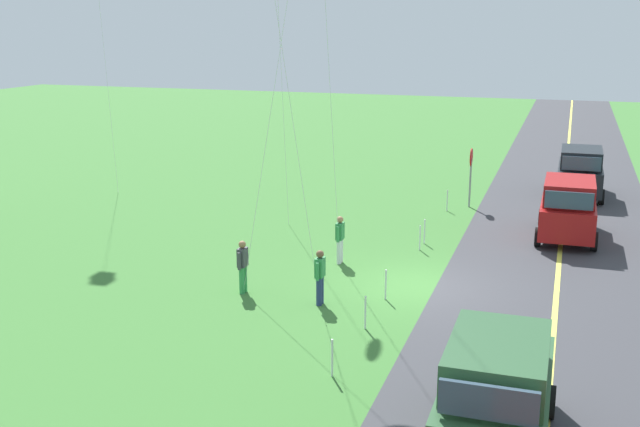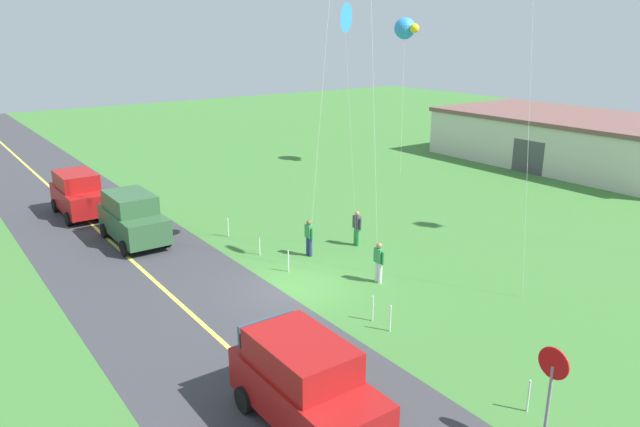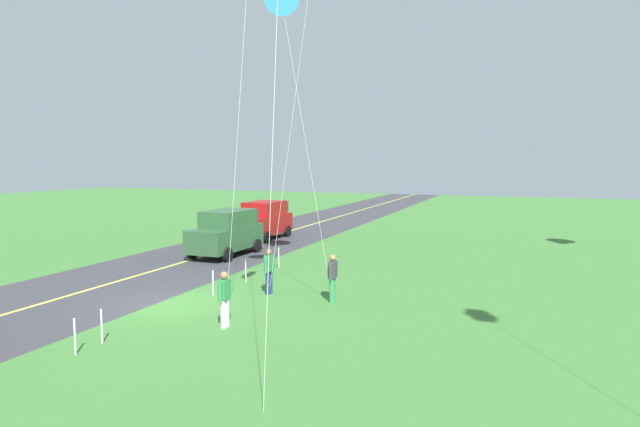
{
  "view_description": "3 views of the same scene",
  "coord_description": "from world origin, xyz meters",
  "px_view_note": "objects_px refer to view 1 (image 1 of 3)",
  "views": [
    {
      "loc": [
        -21.8,
        -4.0,
        7.83
      ],
      "look_at": [
        -0.63,
        2.96,
        2.19
      ],
      "focal_mm": 42.89,
      "sensor_mm": 36.0,
      "label": 1
    },
    {
      "loc": [
        17.1,
        -11.06,
        9.26
      ],
      "look_at": [
        -1.68,
        2.43,
        2.06
      ],
      "focal_mm": 33.24,
      "sensor_mm": 36.0,
      "label": 2
    },
    {
      "loc": [
        13.9,
        10.72,
        4.66
      ],
      "look_at": [
        -1.0,
        4.86,
        3.07
      ],
      "focal_mm": 29.63,
      "sensor_mm": 36.0,
      "label": 3
    }
  ],
  "objects_px": {
    "person_adult_near": "(340,238)",
    "person_child_watcher": "(320,275)",
    "stop_sign": "(471,166)",
    "person_adult_companion": "(243,265)",
    "car_suv_foreground": "(568,208)",
    "car_parked_west_near": "(497,392)",
    "car_parked_east_near": "(580,172)"
  },
  "relations": [
    {
      "from": "person_adult_near",
      "to": "person_child_watcher",
      "type": "distance_m",
      "value": 3.88
    },
    {
      "from": "stop_sign",
      "to": "person_adult_companion",
      "type": "height_order",
      "value": "stop_sign"
    },
    {
      "from": "car_suv_foreground",
      "to": "person_child_watcher",
      "type": "height_order",
      "value": "car_suv_foreground"
    },
    {
      "from": "car_suv_foreground",
      "to": "person_adult_near",
      "type": "bearing_deg",
      "value": 127.51
    },
    {
      "from": "car_suv_foreground",
      "to": "car_parked_west_near",
      "type": "distance_m",
      "value": 15.44
    },
    {
      "from": "person_adult_companion",
      "to": "person_adult_near",
      "type": "bearing_deg",
      "value": 140.88
    },
    {
      "from": "car_suv_foreground",
      "to": "car_parked_east_near",
      "type": "height_order",
      "value": "same"
    },
    {
      "from": "car_suv_foreground",
      "to": "stop_sign",
      "type": "bearing_deg",
      "value": 46.55
    },
    {
      "from": "car_parked_west_near",
      "to": "person_child_watcher",
      "type": "distance_m",
      "value": 8.2
    },
    {
      "from": "car_suv_foreground",
      "to": "car_parked_east_near",
      "type": "xyz_separation_m",
      "value": [
        7.46,
        -0.43,
        0.0
      ]
    },
    {
      "from": "car_parked_east_near",
      "to": "person_adult_near",
      "type": "bearing_deg",
      "value": 149.74
    },
    {
      "from": "stop_sign",
      "to": "car_parked_west_near",
      "type": "bearing_deg",
      "value": -171.17
    },
    {
      "from": "car_parked_west_near",
      "to": "person_adult_near",
      "type": "bearing_deg",
      "value": 31.23
    },
    {
      "from": "car_parked_east_near",
      "to": "car_parked_west_near",
      "type": "xyz_separation_m",
      "value": [
        -22.87,
        1.51,
        0.0
      ]
    },
    {
      "from": "car_parked_east_near",
      "to": "person_adult_near",
      "type": "distance_m",
      "value": 14.96
    },
    {
      "from": "car_suv_foreground",
      "to": "stop_sign",
      "type": "distance_m",
      "value": 5.64
    },
    {
      "from": "stop_sign",
      "to": "person_adult_near",
      "type": "height_order",
      "value": "stop_sign"
    },
    {
      "from": "car_parked_west_near",
      "to": "person_child_watcher",
      "type": "height_order",
      "value": "car_parked_west_near"
    },
    {
      "from": "person_adult_near",
      "to": "person_child_watcher",
      "type": "height_order",
      "value": "same"
    },
    {
      "from": "car_suv_foreground",
      "to": "person_adult_companion",
      "type": "relative_size",
      "value": 2.75
    },
    {
      "from": "car_parked_west_near",
      "to": "car_suv_foreground",
      "type": "bearing_deg",
      "value": -4.0
    },
    {
      "from": "car_suv_foreground",
      "to": "person_adult_companion",
      "type": "distance_m",
      "value": 12.8
    },
    {
      "from": "car_parked_west_near",
      "to": "person_adult_companion",
      "type": "xyz_separation_m",
      "value": [
        6.3,
        7.92,
        -0.29
      ]
    },
    {
      "from": "car_suv_foreground",
      "to": "stop_sign",
      "type": "height_order",
      "value": "stop_sign"
    },
    {
      "from": "car_suv_foreground",
      "to": "person_adult_near",
      "type": "xyz_separation_m",
      "value": [
        -5.46,
        7.11,
        -0.29
      ]
    },
    {
      "from": "car_suv_foreground",
      "to": "person_adult_companion",
      "type": "height_order",
      "value": "car_suv_foreground"
    },
    {
      "from": "car_parked_east_near",
      "to": "person_child_watcher",
      "type": "height_order",
      "value": "car_parked_east_near"
    },
    {
      "from": "car_parked_west_near",
      "to": "person_adult_companion",
      "type": "relative_size",
      "value": 2.75
    },
    {
      "from": "person_adult_near",
      "to": "car_parked_west_near",
      "type": "bearing_deg",
      "value": -61.63
    },
    {
      "from": "car_parked_east_near",
      "to": "person_adult_companion",
      "type": "bearing_deg",
      "value": 150.35
    },
    {
      "from": "car_parked_west_near",
      "to": "person_adult_companion",
      "type": "bearing_deg",
      "value": 51.48
    },
    {
      "from": "person_adult_near",
      "to": "person_child_watcher",
      "type": "relative_size",
      "value": 1.0
    }
  ]
}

